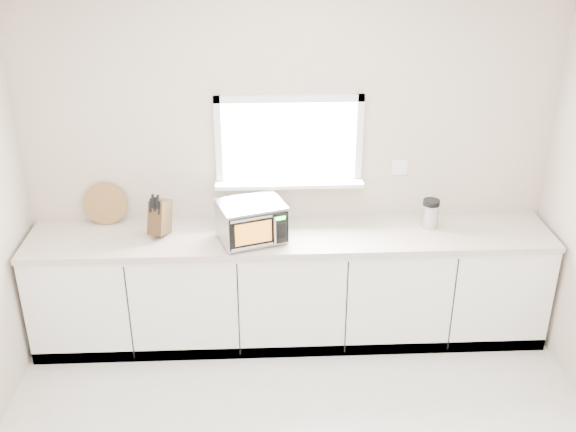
{
  "coord_description": "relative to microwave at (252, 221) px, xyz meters",
  "views": [
    {
      "loc": [
        -0.23,
        -2.78,
        3.22
      ],
      "look_at": [
        -0.03,
        1.55,
        1.13
      ],
      "focal_mm": 42.0,
      "sensor_mm": 36.0,
      "label": 1
    }
  ],
  "objects": [
    {
      "name": "microwave",
      "position": [
        0.0,
        0.0,
        0.0
      ],
      "size": [
        0.54,
        0.48,
        0.29
      ],
      "rotation": [
        0.0,
        0.0,
        0.32
      ],
      "color": "black",
      "rests_on": "countertop"
    },
    {
      "name": "knife_block",
      "position": [
        -0.68,
        0.12,
        -0.0
      ],
      "size": [
        0.18,
        0.26,
        0.35
      ],
      "rotation": [
        0.0,
        0.0,
        -0.32
      ],
      "color": "#463019",
      "rests_on": "countertop"
    },
    {
      "name": "countertop",
      "position": [
        0.29,
        0.09,
        -0.17
      ],
      "size": [
        3.92,
        0.64,
        0.04
      ],
      "primitive_type": "cube",
      "color": "beige",
      "rests_on": "cabinets"
    },
    {
      "name": "cabinets",
      "position": [
        0.29,
        0.1,
        -0.63
      ],
      "size": [
        3.92,
        0.6,
        0.88
      ],
      "primitive_type": "cube",
      "color": "white",
      "rests_on": "ground"
    },
    {
      "name": "back_wall",
      "position": [
        0.29,
        0.39,
        0.29
      ],
      "size": [
        4.0,
        0.17,
        2.7
      ],
      "color": "#B3A68E",
      "rests_on": "ground"
    },
    {
      "name": "coffee_grinder",
      "position": [
        1.35,
        0.15,
        -0.04
      ],
      "size": [
        0.14,
        0.14,
        0.23
      ],
      "rotation": [
        0.0,
        0.0,
        -0.09
      ],
      "color": "#B0B2B8",
      "rests_on": "countertop"
    },
    {
      "name": "cutting_board",
      "position": [
        -1.12,
        0.34,
        0.01
      ],
      "size": [
        0.33,
        0.08,
        0.32
      ],
      "primitive_type": "cylinder",
      "rotation": [
        1.4,
        0.0,
        0.0
      ],
      "color": "#8C5E36",
      "rests_on": "countertop"
    }
  ]
}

